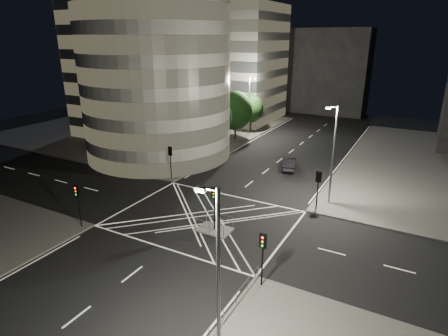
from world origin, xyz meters
The scene contains 24 objects.
ground centered at (0.00, 0.00, 0.00)m, with size 120.00×120.00×0.00m, color black.
sidewalk_far_left centered at (-29.00, 27.00, 0.07)m, with size 42.00×42.00×0.15m, color #504D4B.
central_island centered at (2.00, -1.50, 0.07)m, with size 3.00×2.00×0.15m, color slate.
office_tower_curved centered at (-20.74, 18.74, 12.65)m, with size 30.00×29.00×27.20m.
office_block_rear centered at (-22.00, 42.00, 11.15)m, with size 24.00×16.00×22.00m, color gray.
building_far_end centered at (-4.00, 58.00, 9.00)m, with size 18.00×8.00×18.00m, color black.
tree_a centered at (-10.50, 9.00, 4.96)m, with size 4.27×4.27×7.28m.
tree_b centered at (-10.50, 15.00, 5.41)m, with size 4.53×4.53×7.87m.
tree_c centered at (-10.50, 21.00, 4.86)m, with size 4.48×4.48×7.30m.
tree_d centered at (-10.50, 27.00, 4.92)m, with size 5.48×5.48×7.93m.
tree_e centered at (-10.50, 33.00, 4.27)m, with size 4.39×4.39×6.65m.
traffic_signal_fl centered at (-8.80, 6.80, 2.91)m, with size 0.55×0.22×4.00m.
traffic_signal_nl centered at (-8.80, -6.80, 2.91)m, with size 0.55×0.22×4.00m.
traffic_signal_fr centered at (8.80, 6.80, 2.91)m, with size 0.55×0.22×4.00m.
traffic_signal_nr centered at (8.80, -6.80, 2.91)m, with size 0.55×0.22×4.00m.
traffic_signal_island centered at (2.00, -1.50, 2.91)m, with size 0.55×0.22×4.00m.
street_lamp_left_near centered at (-9.44, 12.00, 5.54)m, with size 1.25×0.25×10.00m.
street_lamp_left_far centered at (-9.44, 30.00, 5.54)m, with size 1.25×0.25×10.00m.
street_lamp_right_far centered at (9.44, 9.00, 5.54)m, with size 1.25×0.25×10.00m.
street_lamp_right_near centered at (9.44, -14.00, 5.54)m, with size 1.25×0.25×10.00m.
railing_near_right centered at (8.30, -12.15, 0.70)m, with size 0.06×11.70×1.10m, color slate.
railing_island_south centered at (2.00, -2.40, 0.70)m, with size 2.80×0.06×1.10m, color slate.
railing_island_north centered at (2.00, -0.60, 0.70)m, with size 2.80×0.06×1.10m, color slate.
sedan centered at (2.36, 17.25, 0.75)m, with size 1.60×4.57×1.51m, color black.
Camera 1 is at (16.91, -27.01, 16.34)m, focal length 30.00 mm.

